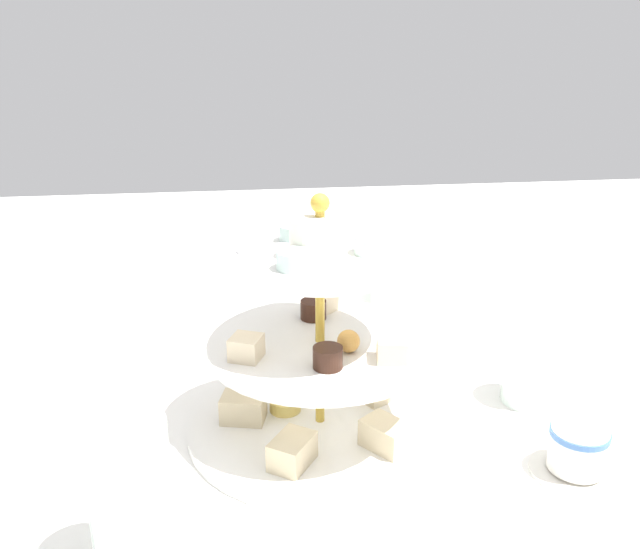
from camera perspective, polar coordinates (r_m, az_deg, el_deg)
The scene contains 7 objects.
ground_plane at distance 0.79m, azimuth -0.00°, elevation -12.71°, with size 2.40×2.40×0.00m, color white.
tiered_serving_stand at distance 0.75m, azimuth -0.03°, elevation -7.51°, with size 0.30×0.30×0.27m.
water_glass_tall_right at distance 0.60m, azimuth -15.56°, elevation -17.55°, with size 0.07×0.07×0.14m, color silver.
water_glass_short_left at distance 0.86m, azimuth 17.17°, elevation -7.93°, with size 0.06×0.06×0.07m, color silver.
teacup_with_saucer at distance 0.75m, azimuth 20.71°, elevation -13.73°, with size 0.09×0.09×0.05m.
butter_knife_left at distance 0.95m, azimuth -17.06°, elevation -7.54°, with size 0.17×0.01×0.00m, color silver.
water_glass_mid_back at distance 0.97m, azimuth 4.56°, elevation -3.35°, with size 0.06×0.06×0.09m, color silver.
Camera 1 is at (0.08, 0.66, 0.43)m, focal length 38.24 mm.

